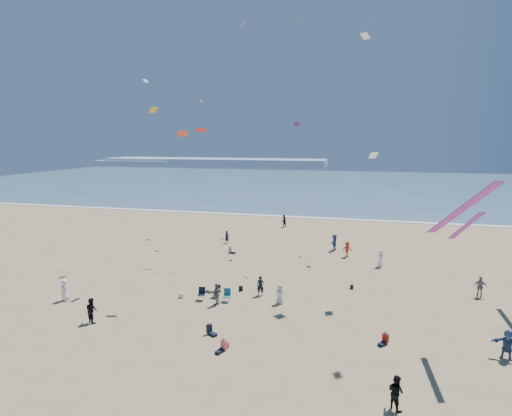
# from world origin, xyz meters

# --- Properties ---
(ground) EXTENTS (220.00, 220.00, 0.00)m
(ground) POSITION_xyz_m (0.00, 0.00, 0.00)
(ground) COLOR tan
(ground) RESTS_ON ground
(ocean) EXTENTS (220.00, 100.00, 0.06)m
(ocean) POSITION_xyz_m (0.00, 95.00, 0.03)
(ocean) COLOR #476B84
(ocean) RESTS_ON ground
(surf_line) EXTENTS (220.00, 1.20, 0.08)m
(surf_line) POSITION_xyz_m (0.00, 45.00, 0.04)
(surf_line) COLOR white
(surf_line) RESTS_ON ground
(headland_far) EXTENTS (110.00, 20.00, 3.20)m
(headland_far) POSITION_xyz_m (-60.00, 170.00, 1.60)
(headland_far) COLOR #7A8EA8
(headland_far) RESTS_ON ground
(headland_near) EXTENTS (40.00, 14.00, 2.00)m
(headland_near) POSITION_xyz_m (-100.00, 165.00, 1.00)
(headland_near) COLOR #7A8EA8
(headland_near) RESTS_ON ground
(standing_flyers) EXTENTS (32.20, 38.25, 1.86)m
(standing_flyers) POSITION_xyz_m (4.80, 16.24, 0.85)
(standing_flyers) COLOR #AF2619
(standing_flyers) RESTS_ON ground
(seated_group) EXTENTS (16.11, 30.94, 0.84)m
(seated_group) POSITION_xyz_m (2.80, 5.84, 0.42)
(seated_group) COLOR white
(seated_group) RESTS_ON ground
(chair_cluster) EXTENTS (2.67, 1.54, 1.00)m
(chair_cluster) POSITION_xyz_m (-1.83, 10.03, 0.50)
(chair_cluster) COLOR black
(chair_cluster) RESTS_ON ground
(white_tote) EXTENTS (0.35, 0.20, 0.40)m
(white_tote) POSITION_xyz_m (-4.52, 9.82, 0.20)
(white_tote) COLOR white
(white_tote) RESTS_ON ground
(black_backpack) EXTENTS (0.30, 0.22, 0.38)m
(black_backpack) POSITION_xyz_m (-0.38, 12.36, 0.19)
(black_backpack) COLOR black
(black_backpack) RESTS_ON ground
(cooler) EXTENTS (0.45, 0.30, 0.30)m
(cooler) POSITION_xyz_m (1.25, 3.35, 0.15)
(cooler) COLOR red
(cooler) RESTS_ON ground
(navy_bag) EXTENTS (0.28, 0.18, 0.34)m
(navy_bag) POSITION_xyz_m (8.50, 15.03, 0.17)
(navy_bag) COLOR black
(navy_bag) RESTS_ON ground
(kites_aloft) EXTENTS (39.56, 47.05, 27.38)m
(kites_aloft) POSITION_xyz_m (9.08, 13.38, 14.32)
(kites_aloft) COLOR red
(kites_aloft) RESTS_ON ground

